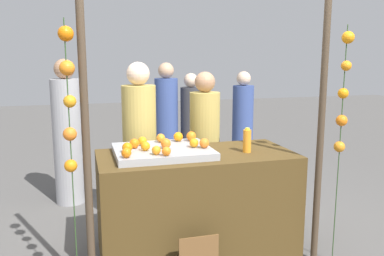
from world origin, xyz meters
TOP-DOWN VIEW (x-y plane):
  - ground_plane at (0.00, 0.00)m, footprint 24.00×24.00m
  - stall_counter at (0.00, 0.00)m, footprint 1.70×0.80m
  - orange_tray at (-0.29, 0.04)m, footprint 0.82×0.66m
  - orange_0 at (-0.10, 0.27)m, footprint 0.09×0.09m
  - orange_1 at (-0.63, -0.22)m, footprint 0.08×0.08m
  - orange_2 at (0.02, 0.24)m, footprint 0.09×0.09m
  - orange_3 at (-0.45, 0.18)m, footprint 0.08×0.08m
  - orange_4 at (-0.45, -0.03)m, footprint 0.08×0.08m
  - orange_5 at (-0.26, 0.27)m, footprint 0.08×0.08m
  - orange_6 at (-0.27, 0.01)m, footprint 0.09×0.09m
  - orange_7 at (-0.03, -0.02)m, footprint 0.08×0.08m
  - orange_8 at (-0.32, -0.24)m, footprint 0.07×0.07m
  - orange_9 at (0.05, -0.06)m, footprint 0.08×0.08m
  - orange_10 at (-0.53, 0.09)m, footprint 0.08×0.08m
  - orange_11 at (-0.39, -0.18)m, footprint 0.07×0.07m
  - orange_12 at (-0.60, -0.04)m, footprint 0.08×0.08m
  - juice_bottle at (0.44, -0.07)m, footprint 0.07×0.07m
  - vendor_left at (-0.40, 0.70)m, footprint 0.34×0.34m
  - vendor_right at (0.31, 0.75)m, footprint 0.32×0.32m
  - crowd_person_0 at (-1.12, 1.63)m, footprint 0.35×0.35m
  - crowd_person_1 at (0.59, 2.32)m, footprint 0.30×0.30m
  - crowd_person_2 at (1.35, 2.18)m, footprint 0.31×0.31m
  - crowd_person_3 at (0.24, 2.38)m, footprint 0.33×0.33m
  - canopy_post_left at (-0.93, -0.44)m, footprint 0.06×0.06m
  - canopy_post_right at (0.93, -0.44)m, footprint 0.06×0.06m
  - garland_strand_left at (-1.03, -0.49)m, footprint 0.11×0.11m
  - garland_strand_right at (1.08, -0.50)m, footprint 0.10×0.11m

SIDE VIEW (x-z plane):
  - ground_plane at x=0.00m, z-range 0.00..0.00m
  - stall_counter at x=0.00m, z-range 0.00..0.92m
  - crowd_person_1 at x=0.59m, z-range -0.05..1.46m
  - crowd_person_2 at x=1.35m, z-range -0.05..1.48m
  - vendor_right at x=0.31m, z-range -0.05..1.54m
  - crowd_person_3 at x=0.24m, z-range -0.06..1.60m
  - vendor_left at x=-0.40m, z-range -0.06..1.64m
  - crowd_person_0 at x=-1.12m, z-range -0.06..1.66m
  - orange_tray at x=-0.29m, z-range 0.92..0.98m
  - orange_11 at x=-0.39m, z-range 0.98..1.05m
  - orange_8 at x=-0.32m, z-range 0.98..1.05m
  - orange_4 at x=-0.45m, z-range 0.98..1.05m
  - orange_1 at x=-0.63m, z-range 0.98..1.06m
  - orange_3 at x=-0.45m, z-range 0.98..1.06m
  - orange_7 at x=-0.03m, z-range 0.98..1.06m
  - orange_5 at x=-0.26m, z-range 0.98..1.06m
  - orange_12 at x=-0.60m, z-range 0.98..1.06m
  - orange_10 at x=-0.53m, z-range 0.98..1.06m
  - orange_9 at x=0.05m, z-range 0.98..1.06m
  - juice_bottle at x=0.44m, z-range 0.91..1.13m
  - orange_0 at x=-0.10m, z-range 0.98..1.06m
  - orange_6 at x=-0.27m, z-range 0.98..1.06m
  - orange_2 at x=0.02m, z-range 0.98..1.07m
  - canopy_post_left at x=-0.93m, z-range 0.00..2.26m
  - canopy_post_right at x=0.93m, z-range 0.00..2.26m
  - garland_strand_right at x=1.08m, z-range 0.45..2.45m
  - garland_strand_left at x=-1.03m, z-range 0.50..2.49m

